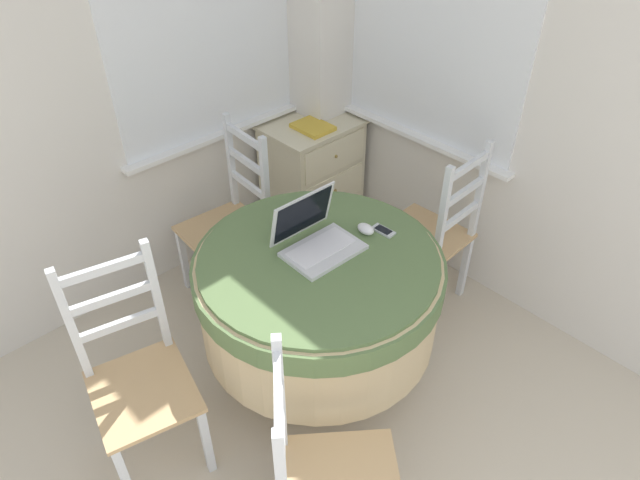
# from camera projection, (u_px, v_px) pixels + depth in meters

# --- Properties ---
(corner_room_shell) EXTENTS (4.54, 5.12, 2.55)m
(corner_room_shell) POSITION_uv_depth(u_px,v_px,m) (357.00, 122.00, 2.21)
(corner_room_shell) COLOR silver
(corner_room_shell) RESTS_ON ground_plane
(round_dining_table) EXTENTS (1.08, 1.08, 0.75)m
(round_dining_table) POSITION_uv_depth(u_px,v_px,m) (319.00, 291.00, 2.51)
(round_dining_table) COLOR #4C3D2D
(round_dining_table) RESTS_ON ground_plane
(laptop) EXTENTS (0.33, 0.28, 0.23)m
(laptop) POSITION_uv_depth(u_px,v_px,m) (316.00, 238.00, 2.41)
(laptop) COLOR silver
(laptop) RESTS_ON round_dining_table
(computer_mouse) EXTENTS (0.05, 0.08, 0.04)m
(computer_mouse) POSITION_uv_depth(u_px,v_px,m) (366.00, 229.00, 2.51)
(computer_mouse) COLOR white
(computer_mouse) RESTS_ON round_dining_table
(cell_phone) EXTENTS (0.05, 0.11, 0.01)m
(cell_phone) POSITION_uv_depth(u_px,v_px,m) (383.00, 231.00, 2.53)
(cell_phone) COLOR #B2B7BC
(cell_phone) RESTS_ON round_dining_table
(dining_chair_near_back_window) EXTENTS (0.45, 0.41, 0.99)m
(dining_chair_near_back_window) POSITION_uv_depth(u_px,v_px,m) (231.00, 222.00, 3.10)
(dining_chair_near_back_window) COLOR tan
(dining_chair_near_back_window) RESTS_ON ground_plane
(dining_chair_near_right_window) EXTENTS (0.40, 0.44, 0.99)m
(dining_chair_near_right_window) POSITION_uv_depth(u_px,v_px,m) (433.00, 234.00, 3.01)
(dining_chair_near_right_window) COLOR tan
(dining_chair_near_right_window) RESTS_ON ground_plane
(dining_chair_camera_near) EXTENTS (0.57, 0.56, 0.99)m
(dining_chair_camera_near) POSITION_uv_depth(u_px,v_px,m) (324.00, 479.00, 1.93)
(dining_chair_camera_near) COLOR tan
(dining_chair_camera_near) RESTS_ON ground_plane
(dining_chair_left_flank) EXTENTS (0.47, 0.50, 0.99)m
(dining_chair_left_flank) POSITION_uv_depth(u_px,v_px,m) (138.00, 378.00, 2.27)
(dining_chair_left_flank) COLOR tan
(dining_chair_left_flank) RESTS_ON ground_plane
(corner_cabinet) EXTENTS (0.57, 0.44, 0.74)m
(corner_cabinet) POSITION_uv_depth(u_px,v_px,m) (312.00, 176.00, 3.62)
(corner_cabinet) COLOR beige
(corner_cabinet) RESTS_ON ground_plane
(book_on_cabinet) EXTENTS (0.18, 0.22, 0.02)m
(book_on_cabinet) POSITION_uv_depth(u_px,v_px,m) (313.00, 127.00, 3.33)
(book_on_cabinet) COLOR gold
(book_on_cabinet) RESTS_ON corner_cabinet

